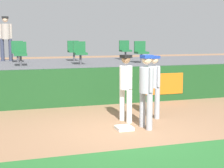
{
  "coord_description": "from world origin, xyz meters",
  "views": [
    {
      "loc": [
        -2.76,
        -7.64,
        2.31
      ],
      "look_at": [
        -0.02,
        1.15,
        1.0
      ],
      "focal_mm": 55.24,
      "sensor_mm": 36.0,
      "label": 1
    }
  ],
  "objects_px": {
    "player_fielder_home": "(126,83)",
    "seat_front_left": "(20,52)",
    "first_base": "(124,128)",
    "seat_front_right": "(141,51)",
    "player_runner_visitor": "(154,82)",
    "seat_back_right": "(125,49)",
    "seat_front_center": "(80,52)",
    "seat_back_center": "(74,50)",
    "seat_back_left": "(17,50)",
    "player_coach_visitor": "(146,86)",
    "spectator_hooded": "(6,35)"
  },
  "relations": [
    {
      "from": "player_fielder_home",
      "to": "seat_front_left",
      "type": "bearing_deg",
      "value": -163.26
    },
    {
      "from": "first_base",
      "to": "seat_front_right",
      "type": "bearing_deg",
      "value": 63.55
    },
    {
      "from": "player_fielder_home",
      "to": "player_runner_visitor",
      "type": "distance_m",
      "value": 0.92
    },
    {
      "from": "seat_front_right",
      "to": "seat_back_right",
      "type": "xyz_separation_m",
      "value": [
        -0.02,
        1.8,
        -0.0
      ]
    },
    {
      "from": "player_runner_visitor",
      "to": "seat_front_center",
      "type": "distance_m",
      "value": 3.98
    },
    {
      "from": "player_fielder_home",
      "to": "seat_front_left",
      "type": "relative_size",
      "value": 2.14
    },
    {
      "from": "seat_front_center",
      "to": "seat_front_left",
      "type": "height_order",
      "value": "same"
    },
    {
      "from": "seat_front_right",
      "to": "seat_back_center",
      "type": "distance_m",
      "value": 2.91
    },
    {
      "from": "player_fielder_home",
      "to": "seat_back_center",
      "type": "distance_m",
      "value": 5.73
    },
    {
      "from": "first_base",
      "to": "seat_back_left",
      "type": "xyz_separation_m",
      "value": [
        -2.24,
        6.44,
        1.67
      ]
    },
    {
      "from": "player_coach_visitor",
      "to": "seat_front_right",
      "type": "distance_m",
      "value": 5.05
    },
    {
      "from": "seat_back_left",
      "to": "seat_front_center",
      "type": "bearing_deg",
      "value": -39.93
    },
    {
      "from": "player_runner_visitor",
      "to": "seat_back_center",
      "type": "relative_size",
      "value": 2.08
    },
    {
      "from": "first_base",
      "to": "player_runner_visitor",
      "type": "height_order",
      "value": "player_runner_visitor"
    },
    {
      "from": "seat_front_left",
      "to": "spectator_hooded",
      "type": "xyz_separation_m",
      "value": [
        -0.44,
        2.57,
        0.59
      ]
    },
    {
      "from": "spectator_hooded",
      "to": "seat_back_center",
      "type": "bearing_deg",
      "value": 171.37
    },
    {
      "from": "player_fielder_home",
      "to": "seat_back_center",
      "type": "height_order",
      "value": "seat_back_center"
    },
    {
      "from": "seat_front_right",
      "to": "player_coach_visitor",
      "type": "bearing_deg",
      "value": -110.49
    },
    {
      "from": "player_runner_visitor",
      "to": "seat_back_right",
      "type": "relative_size",
      "value": 2.08
    },
    {
      "from": "player_coach_visitor",
      "to": "first_base",
      "type": "bearing_deg",
      "value": -103.88
    },
    {
      "from": "seat_back_left",
      "to": "spectator_hooded",
      "type": "bearing_deg",
      "value": 118.33
    },
    {
      "from": "player_runner_visitor",
      "to": "spectator_hooded",
      "type": "relative_size",
      "value": 0.96
    },
    {
      "from": "player_runner_visitor",
      "to": "seat_back_center",
      "type": "xyz_separation_m",
      "value": [
        -1.18,
        5.5,
        0.7
      ]
    },
    {
      "from": "player_fielder_home",
      "to": "seat_front_center",
      "type": "bearing_deg",
      "value": 169.6
    },
    {
      "from": "player_coach_visitor",
      "to": "player_fielder_home",
      "type": "bearing_deg",
      "value": -171.36
    },
    {
      "from": "player_runner_visitor",
      "to": "seat_front_center",
      "type": "height_order",
      "value": "seat_front_center"
    },
    {
      "from": "player_fielder_home",
      "to": "seat_back_center",
      "type": "relative_size",
      "value": 2.14
    },
    {
      "from": "player_fielder_home",
      "to": "seat_back_right",
      "type": "bearing_deg",
      "value": 144.46
    },
    {
      "from": "player_fielder_home",
      "to": "seat_back_left",
      "type": "xyz_separation_m",
      "value": [
        -2.55,
        5.68,
        0.68
      ]
    },
    {
      "from": "seat_front_left",
      "to": "seat_back_left",
      "type": "xyz_separation_m",
      "value": [
        -0.03,
        1.8,
        0.0
      ]
    },
    {
      "from": "seat_back_right",
      "to": "player_coach_visitor",
      "type": "bearing_deg",
      "value": -104.99
    },
    {
      "from": "seat_back_center",
      "to": "player_coach_visitor",
      "type": "bearing_deg",
      "value": -85.32
    },
    {
      "from": "seat_front_center",
      "to": "seat_back_right",
      "type": "bearing_deg",
      "value": 37.05
    },
    {
      "from": "seat_back_left",
      "to": "seat_front_right",
      "type": "bearing_deg",
      "value": -21.58
    },
    {
      "from": "seat_front_right",
      "to": "seat_back_right",
      "type": "bearing_deg",
      "value": 90.49
    },
    {
      "from": "player_coach_visitor",
      "to": "seat_back_center",
      "type": "distance_m",
      "value": 6.55
    },
    {
      "from": "first_base",
      "to": "seat_back_center",
      "type": "distance_m",
      "value": 6.65
    },
    {
      "from": "player_coach_visitor",
      "to": "spectator_hooded",
      "type": "bearing_deg",
      "value": -164.35
    },
    {
      "from": "spectator_hooded",
      "to": "seat_front_right",
      "type": "bearing_deg",
      "value": 159.99
    },
    {
      "from": "seat_back_center",
      "to": "player_fielder_home",
      "type": "bearing_deg",
      "value": -87.12
    },
    {
      "from": "first_base",
      "to": "player_coach_visitor",
      "type": "xyz_separation_m",
      "value": [
        0.55,
        -0.06,
        1.02
      ]
    },
    {
      "from": "seat_front_center",
      "to": "seat_back_right",
      "type": "relative_size",
      "value": 1.0
    },
    {
      "from": "player_fielder_home",
      "to": "seat_back_right",
      "type": "distance_m",
      "value": 6.05
    },
    {
      "from": "first_base",
      "to": "seat_back_center",
      "type": "bearing_deg",
      "value": 89.81
    },
    {
      "from": "seat_front_center",
      "to": "seat_back_left",
      "type": "bearing_deg",
      "value": 140.07
    },
    {
      "from": "player_fielder_home",
      "to": "seat_back_right",
      "type": "xyz_separation_m",
      "value": [
        1.99,
        5.68,
        0.68
      ]
    },
    {
      "from": "seat_front_left",
      "to": "seat_front_right",
      "type": "xyz_separation_m",
      "value": [
        4.52,
        0.0,
        0.0
      ]
    },
    {
      "from": "seat_front_left",
      "to": "seat_back_right",
      "type": "distance_m",
      "value": 4.85
    },
    {
      "from": "first_base",
      "to": "spectator_hooded",
      "type": "distance_m",
      "value": 8.0
    },
    {
      "from": "player_coach_visitor",
      "to": "seat_back_right",
      "type": "xyz_separation_m",
      "value": [
        1.74,
        6.49,
        0.65
      ]
    }
  ]
}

